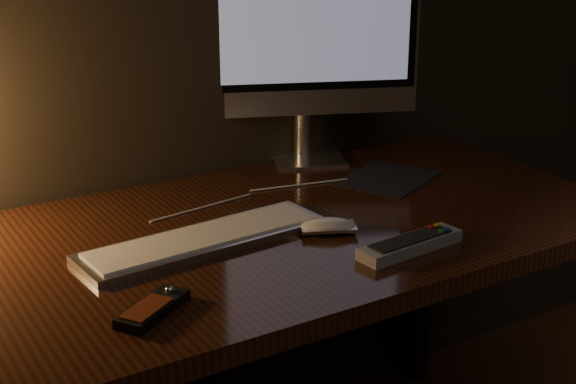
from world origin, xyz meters
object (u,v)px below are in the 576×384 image
keyboard (205,239)px  mouse (328,228)px  media_remote (153,308)px  tv_remote (410,244)px  desk (232,277)px  monitor (311,29)px

keyboard → mouse: size_ratio=4.54×
mouse → media_remote: size_ratio=0.75×
keyboard → tv_remote: bearing=-41.1°
desk → tv_remote: (0.21, -0.32, 0.14)m
keyboard → desk: bearing=35.9°
monitor → media_remote: monitor is taller
keyboard → tv_remote: size_ratio=2.18×
desk → tv_remote: size_ratio=7.04×
desk → monitor: (0.36, 0.26, 0.46)m
keyboard → tv_remote: (0.31, -0.23, 0.00)m
keyboard → media_remote: media_remote is taller
desk → keyboard: bearing=-139.8°
monitor → keyboard: size_ratio=1.13×
monitor → tv_remote: monitor is taller
desk → media_remote: media_remote is taller
monitor → mouse: (-0.23, -0.42, -0.32)m
tv_remote → monitor: bearing=70.4°
mouse → tv_remote: 0.17m
desk → monitor: size_ratio=2.86×
media_remote → tv_remote: size_ratio=0.64×
tv_remote → desk: bearing=119.1°
desk → mouse: mouse is taller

